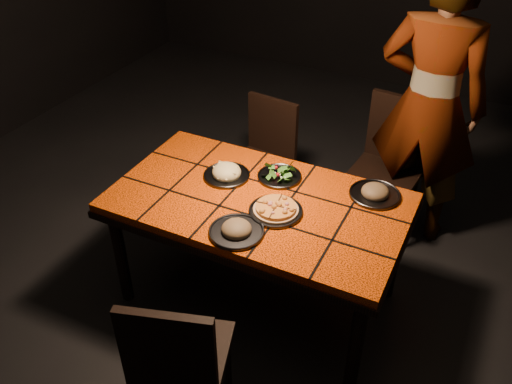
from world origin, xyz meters
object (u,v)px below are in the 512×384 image
at_px(chair_far_right, 391,158).
at_px(chair_near, 178,357).
at_px(plate_pasta, 227,173).
at_px(chair_far_left, 265,151).
at_px(plate_pizza, 276,210).
at_px(diner, 430,105).
at_px(dining_table, 258,210).

bearing_deg(chair_far_right, chair_near, -96.67).
relative_size(chair_far_right, plate_pasta, 3.59).
bearing_deg(plate_pasta, chair_far_right, 51.57).
relative_size(chair_far_left, chair_far_right, 0.89).
height_order(chair_far_left, chair_far_right, chair_far_right).
bearing_deg(plate_pizza, chair_near, -95.06).
relative_size(chair_near, diner, 0.47).
height_order(dining_table, plate_pasta, plate_pasta).
bearing_deg(chair_far_right, dining_table, -109.36).
bearing_deg(chair_far_left, dining_table, -60.16).
bearing_deg(plate_pasta, plate_pizza, -24.91).
bearing_deg(plate_pasta, dining_table, -23.80).
distance_m(chair_far_left, plate_pizza, 1.08).
height_order(chair_near, plate_pasta, chair_near).
relative_size(chair_near, plate_pizza, 3.14).
bearing_deg(diner, chair_near, 76.34).
bearing_deg(chair_far_left, chair_far_right, 20.30).
height_order(chair_far_right, plate_pasta, chair_far_right).
relative_size(chair_far_left, diner, 0.45).
distance_m(chair_far_right, plate_pasta, 1.22).
bearing_deg(chair_near, chair_far_right, -119.29).
relative_size(chair_near, chair_far_left, 1.05).
bearing_deg(dining_table, chair_far_left, 112.91).
height_order(dining_table, chair_far_right, chair_far_right).
relative_size(dining_table, plate_pasta, 6.01).
xyz_separation_m(chair_near, plate_pizza, (0.08, 0.86, 0.25)).
relative_size(diner, plate_pizza, 6.66).
height_order(diner, plate_pasta, diner).
xyz_separation_m(chair_far_left, plate_pasta, (0.10, -0.74, 0.28)).
height_order(chair_near, chair_far_right, chair_far_right).
xyz_separation_m(chair_near, chair_far_right, (0.42, 1.99, 0.04)).
height_order(diner, plate_pizza, diner).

